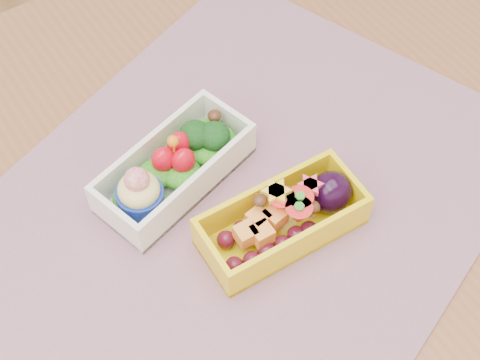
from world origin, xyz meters
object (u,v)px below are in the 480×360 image
placemat (237,209)px  table (245,253)px  bento_yellow (285,218)px  bento_white (174,168)px

placemat → table: bearing=-4.4°
table → bento_yellow: size_ratio=7.43×
table → bento_yellow: 0.13m
table → bento_yellow: bento_yellow is taller
bento_white → bento_yellow: bento_white is taller
placemat → bento_yellow: (0.02, -0.05, 0.02)m
table → bento_white: 0.15m
bento_white → table: bearing=-69.6°
bento_white → placemat: bearing=-76.3°
bento_white → bento_yellow: size_ratio=1.11×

